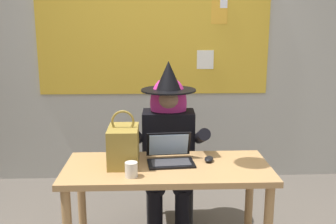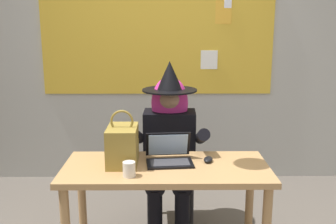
{
  "view_description": "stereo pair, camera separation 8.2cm",
  "coord_description": "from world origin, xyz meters",
  "px_view_note": "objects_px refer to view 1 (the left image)",
  "views": [
    {
      "loc": [
        -0.01,
        -2.33,
        1.67
      ],
      "look_at": [
        0.1,
        0.43,
        1.05
      ],
      "focal_mm": 41.47,
      "sensor_mm": 36.0,
      "label": 1
    },
    {
      "loc": [
        0.08,
        -2.33,
        1.67
      ],
      "look_at": [
        0.1,
        0.43,
        1.05
      ],
      "focal_mm": 41.47,
      "sensor_mm": 36.0,
      "label": 2
    }
  ],
  "objects_px": {
    "person_costumed": "(169,136)",
    "handbag": "(123,145)",
    "chair_at_desk": "(168,163)",
    "desk_main": "(167,180)",
    "laptop": "(170,156)",
    "computer_mouse": "(209,159)",
    "coffee_mug": "(131,170)"
  },
  "relations": [
    {
      "from": "person_costumed",
      "to": "coffee_mug",
      "type": "xyz_separation_m",
      "value": [
        -0.26,
        -0.72,
        -0.0
      ]
    },
    {
      "from": "chair_at_desk",
      "to": "person_costumed",
      "type": "height_order",
      "value": "person_costumed"
    },
    {
      "from": "computer_mouse",
      "to": "person_costumed",
      "type": "bearing_deg",
      "value": 134.76
    },
    {
      "from": "person_costumed",
      "to": "coffee_mug",
      "type": "relative_size",
      "value": 14.62
    },
    {
      "from": "computer_mouse",
      "to": "coffee_mug",
      "type": "bearing_deg",
      "value": -138.41
    },
    {
      "from": "computer_mouse",
      "to": "laptop",
      "type": "bearing_deg",
      "value": -164.76
    },
    {
      "from": "desk_main",
      "to": "person_costumed",
      "type": "xyz_separation_m",
      "value": [
        0.03,
        0.54,
        0.15
      ]
    },
    {
      "from": "chair_at_desk",
      "to": "coffee_mug",
      "type": "xyz_separation_m",
      "value": [
        -0.26,
        -0.85,
        0.27
      ]
    },
    {
      "from": "desk_main",
      "to": "person_costumed",
      "type": "relative_size",
      "value": 1.0
    },
    {
      "from": "desk_main",
      "to": "chair_at_desk",
      "type": "bearing_deg",
      "value": 87.52
    },
    {
      "from": "person_costumed",
      "to": "computer_mouse",
      "type": "xyz_separation_m",
      "value": [
        0.26,
        -0.46,
        -0.03
      ]
    },
    {
      "from": "desk_main",
      "to": "handbag",
      "type": "xyz_separation_m",
      "value": [
        -0.29,
        0.04,
        0.24
      ]
    },
    {
      "from": "person_costumed",
      "to": "laptop",
      "type": "xyz_separation_m",
      "value": [
        -0.01,
        -0.46,
        -0.01
      ]
    },
    {
      "from": "person_costumed",
      "to": "computer_mouse",
      "type": "distance_m",
      "value": 0.54
    },
    {
      "from": "coffee_mug",
      "to": "laptop",
      "type": "bearing_deg",
      "value": 45.72
    },
    {
      "from": "chair_at_desk",
      "to": "handbag",
      "type": "relative_size",
      "value": 2.41
    },
    {
      "from": "computer_mouse",
      "to": "desk_main",
      "type": "bearing_deg",
      "value": -150.03
    },
    {
      "from": "computer_mouse",
      "to": "coffee_mug",
      "type": "distance_m",
      "value": 0.59
    },
    {
      "from": "desk_main",
      "to": "computer_mouse",
      "type": "distance_m",
      "value": 0.33
    },
    {
      "from": "person_costumed",
      "to": "laptop",
      "type": "bearing_deg",
      "value": 0.64
    },
    {
      "from": "person_costumed",
      "to": "handbag",
      "type": "height_order",
      "value": "person_costumed"
    },
    {
      "from": "desk_main",
      "to": "chair_at_desk",
      "type": "height_order",
      "value": "chair_at_desk"
    },
    {
      "from": "computer_mouse",
      "to": "chair_at_desk",
      "type": "bearing_deg",
      "value": 129.4
    },
    {
      "from": "laptop",
      "to": "coffee_mug",
      "type": "distance_m",
      "value": 0.36
    },
    {
      "from": "computer_mouse",
      "to": "handbag",
      "type": "relative_size",
      "value": 0.28
    },
    {
      "from": "chair_at_desk",
      "to": "handbag",
      "type": "bearing_deg",
      "value": -29.06
    },
    {
      "from": "handbag",
      "to": "chair_at_desk",
      "type": "bearing_deg",
      "value": 62.57
    },
    {
      "from": "handbag",
      "to": "laptop",
      "type": "bearing_deg",
      "value": 6.31
    },
    {
      "from": "desk_main",
      "to": "computer_mouse",
      "type": "bearing_deg",
      "value": 14.73
    },
    {
      "from": "person_costumed",
      "to": "laptop",
      "type": "relative_size",
      "value": 4.14
    },
    {
      "from": "handbag",
      "to": "computer_mouse",
      "type": "bearing_deg",
      "value": 3.41
    },
    {
      "from": "laptop",
      "to": "handbag",
      "type": "xyz_separation_m",
      "value": [
        -0.32,
        -0.03,
        0.09
      ]
    }
  ]
}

